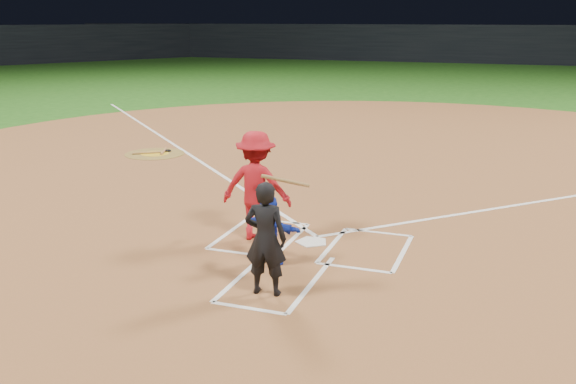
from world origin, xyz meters
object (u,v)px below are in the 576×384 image
(home_plate, at_px, (312,242))
(on_deck_circle, at_px, (155,154))
(catcher, at_px, (269,230))
(batter_at_plate, at_px, (256,186))
(umpire, at_px, (266,239))

(home_plate, bearing_deg, on_deck_circle, -40.58)
(catcher, bearing_deg, batter_at_plate, -44.15)
(umpire, bearing_deg, batter_at_plate, -70.07)
(home_plate, height_order, catcher, catcher)
(catcher, distance_m, batter_at_plate, 1.31)
(catcher, bearing_deg, umpire, 123.28)
(batter_at_plate, bearing_deg, on_deck_circle, 134.18)
(on_deck_circle, distance_m, umpire, 10.29)
(umpire, xyz_separation_m, batter_at_plate, (-1.04, 2.15, 0.14))
(on_deck_circle, bearing_deg, batter_at_plate, -45.82)
(on_deck_circle, bearing_deg, home_plate, -40.58)
(on_deck_circle, distance_m, catcher, 9.21)
(on_deck_circle, bearing_deg, umpire, -50.05)
(umpire, distance_m, batter_at_plate, 2.39)
(home_plate, bearing_deg, catcher, 73.77)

